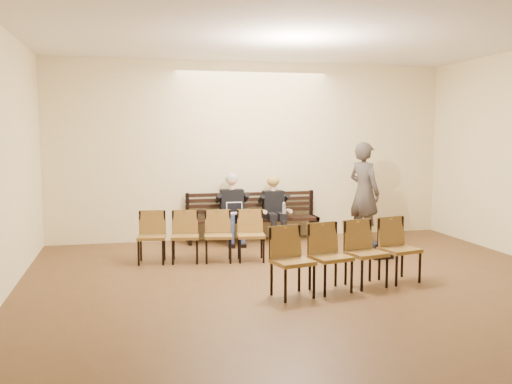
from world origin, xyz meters
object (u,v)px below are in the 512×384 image
laptop (236,215)px  water_bottle (284,214)px  chair_row_front (202,236)px  seated_woman (274,211)px  bag (380,250)px  chair_row_back (349,256)px  seated_man (233,209)px  bench (253,229)px  passerby (364,185)px

laptop → water_bottle: size_ratio=1.35×
water_bottle → chair_row_front: size_ratio=0.11×
seated_woman → water_bottle: (0.11, -0.30, -0.02)m
bag → chair_row_back: chair_row_back is taller
seated_man → laptop: bearing=-85.5°
seated_woman → chair_row_front: bearing=-137.3°
seated_man → bag: seated_man is taller
bench → laptop: 0.63m
seated_man → seated_woman: bearing=0.0°
seated_man → bag: size_ratio=3.56×
bench → chair_row_front: 2.04m
seated_woman → chair_row_back: (0.11, -3.55, -0.12)m
chair_row_back → seated_man: bearing=91.7°
chair_row_front → bench: bearing=60.4°
bench → water_bottle: (0.51, -0.42, 0.34)m
water_bottle → chair_row_front: 2.11m
bag → passerby: (0.30, 1.42, 0.98)m
chair_row_back → water_bottle: bearing=76.9°
laptop → passerby: size_ratio=0.14×
laptop → passerby: 2.55m
bench → bag: bearing=-48.9°
laptop → passerby: bearing=-8.0°
chair_row_front → seated_man: bearing=69.5°
seated_man → water_bottle: 0.99m
laptop → chair_row_front: 1.52m
water_bottle → chair_row_back: (0.00, -3.25, -0.11)m
bench → water_bottle: 0.74m
seated_man → bag: (2.19, -1.90, -0.52)m
bench → chair_row_front: chair_row_front is taller
passerby → chair_row_front: 3.50m
chair_row_back → bag: bearing=39.8°
laptop → water_bottle: bearing=-7.0°
laptop → water_bottle: (0.92, -0.08, 0.00)m
bag → chair_row_front: (-2.98, 0.40, 0.29)m
seated_man → water_bottle: (0.94, -0.30, -0.09)m
laptop → chair_row_front: bearing=-124.1°
passerby → laptop: bearing=59.9°
seated_man → chair_row_front: size_ratio=0.63×
seated_woman → laptop: 0.84m
bench → seated_man: bearing=-164.3°
passerby → chair_row_front: (-3.28, -1.02, -0.69)m
seated_man → passerby: size_ratio=0.59×
bench → chair_row_back: chair_row_back is taller
seated_woman → water_bottle: 0.32m
seated_man → chair_row_front: seated_man is taller
chair_row_front → laptop: bearing=65.2°
passerby → bag: bearing=143.9°
bench → seated_man: seated_man is taller
chair_row_back → seated_woman: bearing=78.7°
chair_row_front → chair_row_back: 2.69m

